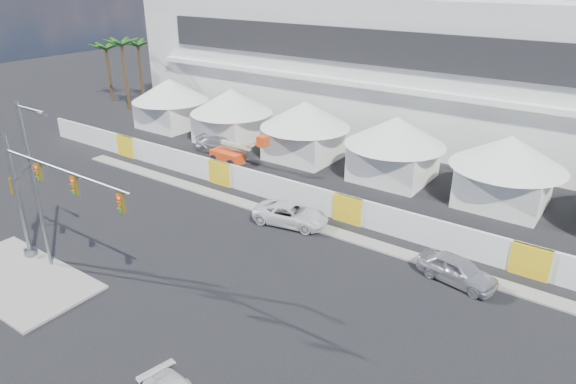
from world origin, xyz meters
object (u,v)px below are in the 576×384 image
Objects in this scene: lot_car_c at (221,145)px; traffic_mast at (38,199)px; streetlight_median at (35,177)px; sedan_silver at (457,270)px; boom_lift at (232,154)px; pickup_curb at (291,214)px.

traffic_mast is (5.93, -21.59, 3.81)m from lot_car_c.
traffic_mast is at bearing -88.17° from streetlight_median.
traffic_mast is at bearing 132.43° from sedan_silver.
streetlight_median reaches higher than boom_lift.
lot_car_c is at bearing 105.44° from streetlight_median.
boom_lift reaches higher than lot_car_c.
streetlight_median is at bearing -78.79° from boom_lift.
boom_lift is (2.82, -1.55, 0.13)m from lot_car_c.
lot_car_c is at bearing 105.37° from traffic_mast.
lot_car_c is at bearing 47.77° from pickup_curb.
boom_lift is (-3.11, 20.04, -3.67)m from traffic_mast.
sedan_silver is 0.89× the size of lot_car_c.
boom_lift is (-23.35, 7.45, 0.10)m from sedan_silver.
traffic_mast is 1.32m from streetlight_median.
traffic_mast is 1.12× the size of streetlight_median.
traffic_mast is at bearing -78.83° from boom_lift.
pickup_curb is at bearing 98.27° from sedan_silver.
sedan_silver is 0.71× the size of boom_lift.
streetlight_median is at bearing 132.18° from sedan_silver.
lot_car_c reaches higher than pickup_curb.
pickup_curb is 16.62m from lot_car_c.
traffic_mast reaches higher than sedan_silver.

